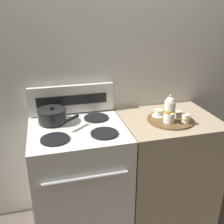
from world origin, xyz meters
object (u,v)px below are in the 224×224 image
Objects in this scene: teacup_right at (159,113)px; creamer_jug at (186,119)px; serving_tray at (170,120)px; teacup_left at (177,114)px; teapot at (170,110)px; stove at (80,181)px; saucepan at (52,115)px.

creamer_jug reaches higher than teacup_right.
teacup_left reaches higher than serving_tray.
serving_tray is 3.38× the size of teacup_right.
teapot is 3.05× the size of creamer_jug.
teacup_right is 1.46× the size of creamer_jug.
teacup_right is 0.22m from creamer_jug.
stove is 0.93m from creamer_jug.
serving_tray is 0.13m from creamer_jug.
stove is at bearing 171.60° from teapot.
saucepan is 2.95× the size of teacup_right.
stove is 0.55m from saucepan.
teapot is at bearing -127.20° from serving_tray.
serving_tray is at bearing 127.59° from creamer_jug.
saucepan reaches higher than serving_tray.
stove is 13.01× the size of creamer_jug.
teacup_left is at bearing -26.66° from teacup_right.
teapot is 0.13m from creamer_jug.
teacup_right is (0.80, -0.11, -0.02)m from saucepan.
stove is 2.63× the size of serving_tray.
saucepan is 0.88m from serving_tray.
serving_tray is 1.62× the size of teapot.
stove is at bearing 177.52° from teacup_left.
stove is at bearing -177.29° from teacup_right.
teapot reaches higher than teacup_right.
teapot is 0.15m from teacup_right.
creamer_jug is (0.07, -0.09, 0.04)m from serving_tray.
saucepan is 0.86m from teapot.
serving_tray is at bearing -12.07° from saucepan.
creamer_jug is (0.77, -0.14, 0.50)m from stove.
creamer_jug is (0.93, -0.28, -0.01)m from saucepan.
creamer_jug is at bearing -52.41° from serving_tray.
teacup_left is (0.93, -0.17, -0.02)m from saucepan.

